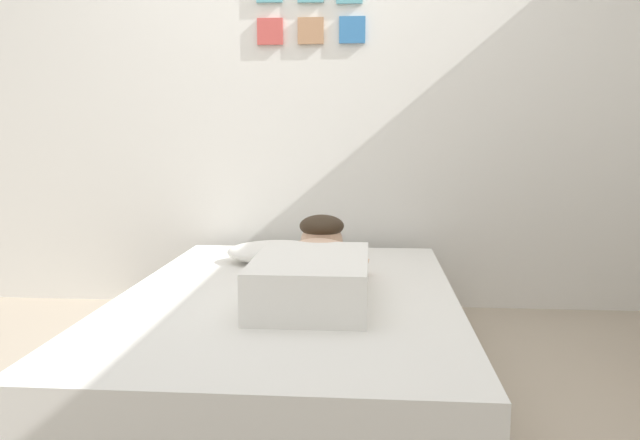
{
  "coord_description": "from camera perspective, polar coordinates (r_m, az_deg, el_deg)",
  "views": [
    {
      "loc": [
        0.34,
        -2.15,
        1.0
      ],
      "look_at": [
        0.12,
        0.62,
        0.61
      ],
      "focal_mm": 35.39,
      "sensor_mm": 36.0,
      "label": 1
    }
  ],
  "objects": [
    {
      "name": "ground_plane",
      "position": [
        2.39,
        -4.14,
        -16.75
      ],
      "size": [
        12.52,
        12.52,
        0.0
      ],
      "primitive_type": "plane",
      "color": "tan"
    },
    {
      "name": "back_wall",
      "position": [
        3.64,
        -0.75,
        11.93
      ],
      "size": [
        4.26,
        0.12,
        2.5
      ],
      "color": "silver",
      "rests_on": "ground"
    },
    {
      "name": "bed",
      "position": [
        2.61,
        -2.79,
        -10.41
      ],
      "size": [
        1.36,
        2.07,
        0.36
      ],
      "color": "gray",
      "rests_on": "ground"
    },
    {
      "name": "pillow",
      "position": [
        3.09,
        -3.63,
        -2.93
      ],
      "size": [
        0.52,
        0.32,
        0.11
      ],
      "primitive_type": "ellipsoid",
      "color": "white",
      "rests_on": "bed"
    },
    {
      "name": "person_lying",
      "position": [
        2.49,
        -0.49,
        -4.37
      ],
      "size": [
        0.43,
        0.92,
        0.27
      ],
      "color": "white",
      "rests_on": "bed"
    },
    {
      "name": "coffee_cup",
      "position": [
        2.91,
        -0.29,
        -3.96
      ],
      "size": [
        0.12,
        0.09,
        0.07
      ],
      "color": "teal",
      "rests_on": "bed"
    },
    {
      "name": "cell_phone",
      "position": [
        2.66,
        -1.35,
        -5.81
      ],
      "size": [
        0.07,
        0.14,
        0.01
      ],
      "primitive_type": "cube",
      "color": "black",
      "rests_on": "bed"
    }
  ]
}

